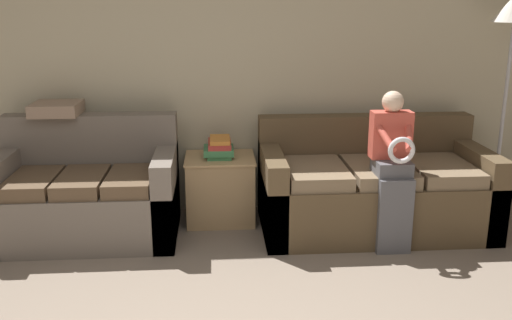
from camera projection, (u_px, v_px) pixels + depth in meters
The scene contains 7 objects.
wall_back at pixel (209, 70), 4.97m from camera, with size 6.92×0.06×2.55m.
couch_main at pixel (373, 189), 4.77m from camera, with size 1.86×0.96×0.90m.
couch_side at pixel (87, 195), 4.60m from camera, with size 1.43×0.87×0.95m.
child_left_seated at pixel (393, 164), 4.30m from camera, with size 0.31×0.37×1.21m.
side_shelf at pixel (220, 188), 4.94m from camera, with size 0.59×0.53×0.57m.
book_stack at pixel (219, 148), 4.85m from camera, with size 0.25×0.31×0.17m.
throw_pillow at pixel (57, 109), 4.69m from camera, with size 0.38×0.38×0.10m.
Camera 1 is at (0.04, -2.15, 1.85)m, focal length 40.00 mm.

